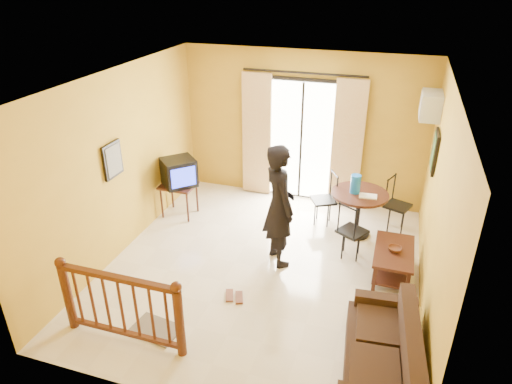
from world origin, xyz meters
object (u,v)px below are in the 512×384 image
(television, at_px, (179,172))
(dining_table, at_px, (359,202))
(standing_person, at_px, (279,206))
(sofa, at_px, (385,356))
(coffee_table, at_px, (393,258))

(television, height_order, dining_table, television)
(dining_table, height_order, standing_person, standing_person)
(television, relative_size, standing_person, 0.38)
(television, height_order, standing_person, standing_person)
(dining_table, distance_m, sofa, 3.00)
(coffee_table, distance_m, sofa, 1.92)
(sofa, distance_m, standing_person, 2.54)
(television, relative_size, dining_table, 0.78)
(coffee_table, xyz_separation_m, sofa, (-0.00, -1.92, -0.01))
(dining_table, bearing_deg, coffee_table, -57.91)
(dining_table, xyz_separation_m, sofa, (0.63, -2.92, -0.33))
(television, bearing_deg, sofa, -80.19)
(dining_table, relative_size, coffee_table, 0.94)
(television, distance_m, standing_person, 2.20)
(television, xyz_separation_m, standing_person, (2.03, -0.84, 0.10))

